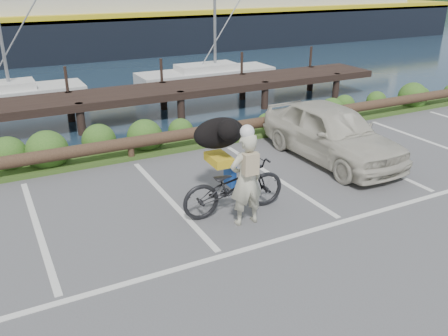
{
  "coord_description": "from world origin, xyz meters",
  "views": [
    {
      "loc": [
        -3.08,
        -6.39,
        4.35
      ],
      "look_at": [
        0.58,
        0.64,
        1.1
      ],
      "focal_mm": 38.0,
      "sensor_mm": 36.0,
      "label": 1
    }
  ],
  "objects": [
    {
      "name": "cyclist",
      "position": [
        0.92,
        0.43,
        0.89
      ],
      "size": [
        0.66,
        0.45,
        1.78
      ],
      "primitive_type": "imported",
      "rotation": [
        0.0,
        0.0,
        3.1
      ],
      "color": "beige",
      "rests_on": "ground"
    },
    {
      "name": "ground",
      "position": [
        0.0,
        0.0,
        0.0
      ],
      "size": [
        72.0,
        72.0,
        0.0
      ],
      "primitive_type": "plane",
      "color": "#4F4F51"
    },
    {
      "name": "dog",
      "position": [
        0.96,
        1.6,
        1.43
      ],
      "size": [
        0.57,
        1.1,
        0.63
      ],
      "primitive_type": "ellipsoid",
      "rotation": [
        0.0,
        0.0,
        1.53
      ],
      "color": "black",
      "rests_on": "bicycle"
    },
    {
      "name": "vegetation_strip",
      "position": [
        0.0,
        5.3,
        0.05
      ],
      "size": [
        34.0,
        1.6,
        0.1
      ],
      "primitive_type": "cube",
      "color": "#3D5B21",
      "rests_on": "ground"
    },
    {
      "name": "bicycle",
      "position": [
        0.94,
        0.92,
        0.56
      ],
      "size": [
        2.15,
        0.82,
        1.12
      ],
      "primitive_type": "imported",
      "rotation": [
        0.0,
        0.0,
        1.53
      ],
      "color": "black",
      "rests_on": "ground"
    },
    {
      "name": "parked_car",
      "position": [
        4.47,
        2.34,
        0.71
      ],
      "size": [
        1.73,
        4.2,
        1.42
      ],
      "primitive_type": "imported",
      "rotation": [
        0.0,
        0.0,
        0.01
      ],
      "color": "beige",
      "rests_on": "ground"
    },
    {
      "name": "log_rail",
      "position": [
        0.0,
        4.6,
        0.0
      ],
      "size": [
        32.0,
        0.3,
        0.6
      ],
      "primitive_type": null,
      "color": "#443021",
      "rests_on": "ground"
    }
  ]
}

